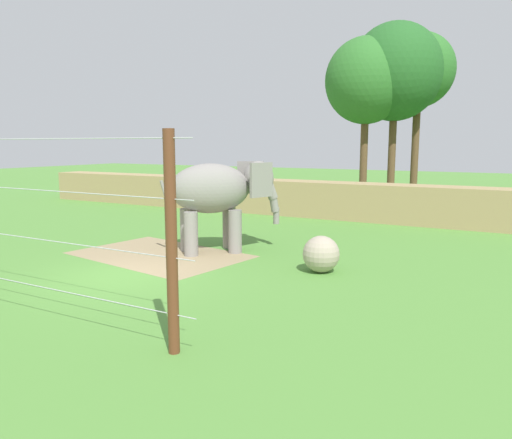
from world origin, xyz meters
The scene contains 9 objects.
ground_plane centered at (0.00, 0.00, 0.00)m, with size 120.00×120.00×0.00m, color #518938.
dirt_patch centered at (-0.90, 2.59, 0.00)m, with size 5.74×3.80×0.01m, color #937F5B.
embankment_wall centered at (0.00, 13.56, 0.90)m, with size 36.00×1.80×1.81m, color tan.
elephant centered at (0.60, 4.06, 2.08)m, with size 3.50×3.56×3.14m.
enrichment_ball centered at (4.75, 3.08, 0.54)m, with size 1.08×1.08×1.08m, color tan.
cable_fence centered at (0.00, -3.49, 2.01)m, with size 10.01×0.21×3.99m.
tree_far_left centered at (2.70, 19.72, 7.85)m, with size 5.39×5.39×10.71m.
tree_left_of_centre centered at (1.30, 18.67, 7.31)m, with size 4.75×4.75×9.85m.
tree_right_of_centre centered at (3.78, 21.07, 8.00)m, with size 4.20×4.20×10.28m.
Camera 1 is at (9.85, -10.15, 3.74)m, focal length 34.50 mm.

